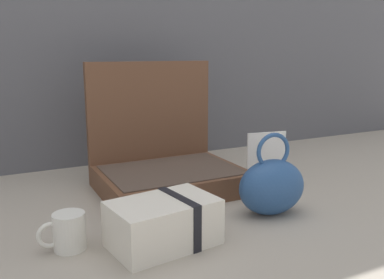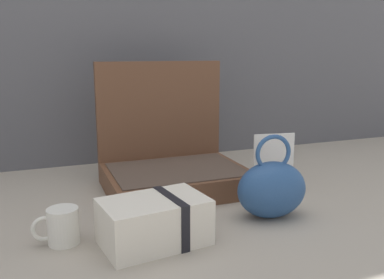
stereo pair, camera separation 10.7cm
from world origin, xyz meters
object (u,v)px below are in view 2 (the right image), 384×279
object	(u,v)px
cream_toiletry_bag	(156,221)
info_card_left	(273,162)
coffee_mug	(62,226)
teal_pouch_handbag	(272,189)
open_suitcase	(172,161)

from	to	relation	value
cream_toiletry_bag	info_card_left	world-z (taller)	info_card_left
coffee_mug	info_card_left	bearing A→B (deg)	13.64
teal_pouch_handbag	info_card_left	xyz separation A→B (m)	(0.12, 0.19, 0.01)
teal_pouch_handbag	cream_toiletry_bag	bearing A→B (deg)	-173.38
open_suitcase	info_card_left	world-z (taller)	open_suitcase
cream_toiletry_bag	teal_pouch_handbag	bearing A→B (deg)	6.62
open_suitcase	info_card_left	size ratio (longest dim) A/B	2.39
info_card_left	teal_pouch_handbag	bearing A→B (deg)	-113.89
coffee_mug	info_card_left	world-z (taller)	info_card_left
cream_toiletry_bag	info_card_left	xyz separation A→B (m)	(0.44, 0.22, 0.04)
cream_toiletry_bag	open_suitcase	bearing A→B (deg)	66.84
info_card_left	coffee_mug	bearing A→B (deg)	-157.50
open_suitcase	info_card_left	bearing A→B (deg)	-26.73
cream_toiletry_bag	info_card_left	size ratio (longest dim) A/B	1.40
teal_pouch_handbag	cream_toiletry_bag	size ratio (longest dim) A/B	0.89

